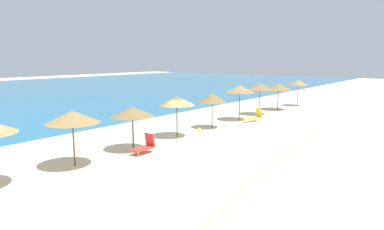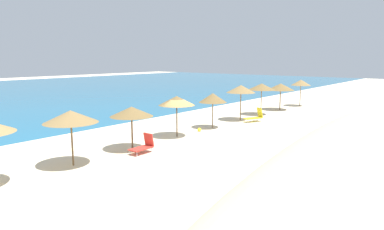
{
  "view_description": "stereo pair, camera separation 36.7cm",
  "coord_description": "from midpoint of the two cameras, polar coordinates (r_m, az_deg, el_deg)",
  "views": [
    {
      "loc": [
        -17.35,
        -13.76,
        5.21
      ],
      "look_at": [
        1.2,
        0.61,
        1.38
      ],
      "focal_mm": 33.01,
      "sensor_mm": 36.0,
      "label": 1
    },
    {
      "loc": [
        -17.12,
        -14.05,
        5.21
      ],
      "look_at": [
        1.2,
        0.61,
        1.38
      ],
      "focal_mm": 33.01,
      "sensor_mm": 36.0,
      "label": 2
    }
  ],
  "objects": [
    {
      "name": "lounge_chair_1",
      "position": [
        19.71,
        -8.19,
        -4.94
      ],
      "size": [
        1.41,
        0.68,
        1.05
      ],
      "rotation": [
        0.0,
        0.0,
        1.59
      ],
      "color": "red",
      "rests_on": "ground_plane"
    },
    {
      "name": "beach_umbrella_9",
      "position": [
        36.45,
        13.52,
        4.46
      ],
      "size": [
        2.7,
        2.7,
        2.66
      ],
      "color": "brown",
      "rests_on": "ground_plane"
    },
    {
      "name": "beach_umbrella_4",
      "position": [
        20.17,
        -10.12,
        0.51
      ],
      "size": [
        2.45,
        2.45,
        2.48
      ],
      "color": "brown",
      "rests_on": "ground_plane"
    },
    {
      "name": "lounge_chair_0",
      "position": [
        29.43,
        9.61,
        -0.2
      ],
      "size": [
        1.7,
        1.16,
        1.14
      ],
      "rotation": [
        0.0,
        0.0,
        1.16
      ],
      "color": "yellow",
      "rests_on": "ground_plane"
    },
    {
      "name": "ground_plane",
      "position": [
        22.75,
        -1.11,
        -3.98
      ],
      "size": [
        160.0,
        160.0,
        0.0
      ],
      "primitive_type": "plane",
      "color": "beige"
    },
    {
      "name": "beach_umbrella_8",
      "position": [
        32.9,
        10.61,
        4.52
      ],
      "size": [
        2.47,
        2.47,
        2.88
      ],
      "color": "brown",
      "rests_on": "ground_plane"
    },
    {
      "name": "beach_umbrella_5",
      "position": [
        23.18,
        -2.92,
        2.32
      ],
      "size": [
        2.4,
        2.4,
        2.72
      ],
      "color": "brown",
      "rests_on": "ground_plane"
    },
    {
      "name": "dune_ridge",
      "position": [
        18.0,
        26.52,
        -5.5
      ],
      "size": [
        37.74,
        10.01,
        1.85
      ],
      "primitive_type": "ellipsoid",
      "rotation": [
        0.0,
        0.0,
        0.09
      ],
      "color": "beige",
      "rests_on": "ground_plane"
    },
    {
      "name": "beach_umbrella_3",
      "position": [
        17.78,
        -19.34,
        -0.3
      ],
      "size": [
        2.6,
        2.6,
        2.72
      ],
      "color": "brown",
      "rests_on": "ground_plane"
    },
    {
      "name": "beach_ball",
      "position": [
        25.19,
        0.74,
        -2.37
      ],
      "size": [
        0.26,
        0.26,
        0.26
      ],
      "primitive_type": "sphere",
      "color": "yellow",
      "rests_on": "ground_plane"
    },
    {
      "name": "beach_umbrella_7",
      "position": [
        29.69,
        7.38,
        4.21
      ],
      "size": [
        2.41,
        2.41,
        2.96
      ],
      "color": "brown",
      "rests_on": "ground_plane"
    },
    {
      "name": "beach_umbrella_10",
      "position": [
        40.01,
        16.54,
        5.06
      ],
      "size": [
        2.1,
        2.1,
        2.85
      ],
      "color": "brown",
      "rests_on": "ground_plane"
    },
    {
      "name": "beach_umbrella_6",
      "position": [
        26.16,
        2.89,
        2.79
      ],
      "size": [
        2.07,
        2.07,
        2.61
      ],
      "color": "brown",
      "rests_on": "ground_plane"
    }
  ]
}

